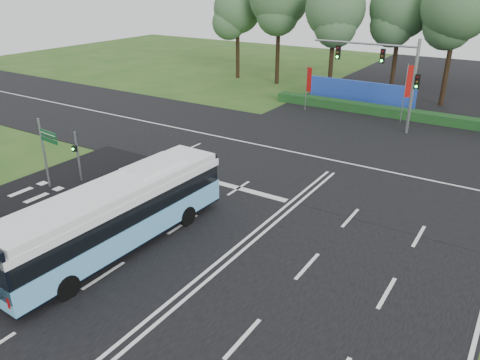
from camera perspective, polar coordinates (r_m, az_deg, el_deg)
name	(u,v)px	position (r m, az deg, el deg)	size (l,w,h in m)	color
ground	(240,244)	(21.18, 0.01, -7.87)	(120.00, 120.00, 0.00)	#28511B
road_main	(240,244)	(21.17, 0.01, -7.82)	(20.00, 120.00, 0.04)	black
road_cross	(340,162)	(30.94, 12.09, 2.16)	(120.00, 14.00, 0.05)	black
bike_path	(12,202)	(27.66, -26.06, -2.46)	(5.00, 18.00, 0.06)	black
kerb_strip	(40,213)	(25.76, -23.18, -3.73)	(0.25, 18.00, 0.12)	gray
city_bus	(117,215)	(20.84, -14.71, -4.10)	(2.75, 11.42, 3.26)	#5EACDB
pedestrian_signal	(77,155)	(28.37, -19.23, 2.90)	(0.29, 0.40, 3.04)	gray
street_sign	(46,146)	(27.57, -22.56, 3.80)	(1.58, 0.25, 4.07)	gray
banner_flag_left	(308,82)	(42.08, 8.34, 11.75)	(0.56, 0.24, 3.94)	gray
banner_flag_mid	(409,85)	(40.33, 19.88, 10.82)	(0.68, 0.25, 4.74)	gray
traffic_light_gantry	(390,70)	(37.51, 17.87, 12.69)	(8.41, 0.28, 7.00)	gray
hedge	(395,113)	(42.26, 18.40, 7.78)	(22.00, 1.20, 0.80)	#153B18
blue_hoarding	(360,93)	(45.50, 14.48, 10.22)	(10.00, 0.30, 2.20)	#1F40A8
eucalyptus_row	(437,8)	(47.28, 22.93, 18.77)	(47.66, 8.54, 12.34)	black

